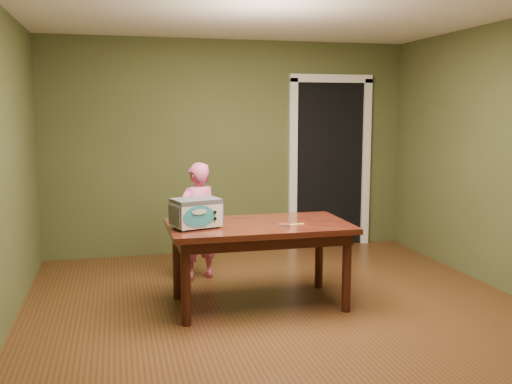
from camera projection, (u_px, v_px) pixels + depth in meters
floor at (289, 319)px, 4.81m from camera, size 5.00×5.00×0.00m
room_shell at (291, 115)px, 4.57m from camera, size 4.52×5.02×2.61m
doorway at (321, 163)px, 7.64m from camera, size 1.10×0.66×2.25m
dining_table at (259, 234)px, 5.09m from camera, size 1.60×0.90×0.75m
toy_oven at (196, 212)px, 4.87m from camera, size 0.46×0.37×0.25m
baking_pan at (284, 225)px, 4.95m from camera, size 0.10×0.10×0.02m
spatula at (295, 225)px, 5.00m from camera, size 0.18×0.05×0.01m
child at (198, 221)px, 5.88m from camera, size 0.53×0.45×1.22m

